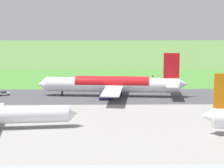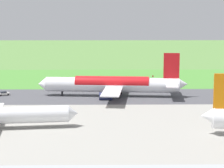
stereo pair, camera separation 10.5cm
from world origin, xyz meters
The scene contains 8 objects.
ground_plane centered at (0.00, 0.00, 0.00)m, with size 800.00×800.00×0.00m, color #547F3D.
runway_asphalt centered at (0.00, 0.00, 0.03)m, with size 600.00×31.43×0.06m, color #47474C.
apron_concrete centered at (0.00, 51.28, 0.03)m, with size 440.00×110.00×0.05m, color gray.
grass_verge_foreground centered at (0.00, -41.94, 0.02)m, with size 600.00×80.00×0.04m, color #478534.
airliner_main centered at (0.06, 0.04, 4.35)m, with size 54.15×44.37×15.88m.
service_car_followme centered at (39.99, -2.00, 0.84)m, with size 4.47×3.90×1.62m.
no_stopping_sign centered at (-18.48, -38.87, 1.47)m, with size 0.60×0.10×2.47m.
traffic_cone_orange centered at (-14.38, -40.30, 0.28)m, with size 0.40×0.40×0.55m, color orange.
Camera 2 is at (2.75, 156.44, 28.10)m, focal length 70.62 mm.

